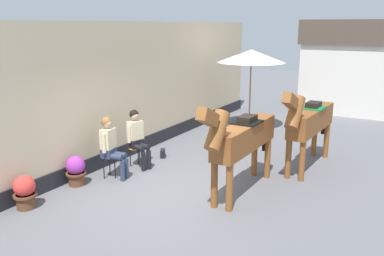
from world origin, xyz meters
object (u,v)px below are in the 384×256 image
object	(u,v)px
seated_visitor_near	(111,144)
satchel_bag	(163,153)
saddled_horse_far	(309,121)
flower_planter_near	(25,191)
saddled_horse_near	(242,138)
flower_planter_middle	(76,170)
seated_visitor_far	(137,136)
cafe_parasol	(251,57)

from	to	relation	value
seated_visitor_near	satchel_bag	bearing A→B (deg)	84.88
seated_visitor_near	saddled_horse_far	size ratio (longest dim) A/B	0.46
flower_planter_near	seated_visitor_near	bearing A→B (deg)	79.93
saddled_horse_near	flower_planter_middle	bearing A→B (deg)	-156.81
saddled_horse_near	satchel_bag	world-z (taller)	saddled_horse_near
seated_visitor_near	seated_visitor_far	distance (m)	0.86
seated_visitor_near	satchel_bag	size ratio (longest dim) A/B	4.96
saddled_horse_near	saddled_horse_far	distance (m)	2.27
flower_planter_near	flower_planter_middle	world-z (taller)	same
flower_planter_near	satchel_bag	xyz separation A→B (m)	(0.51, 3.77, -0.23)
saddled_horse_far	flower_planter_near	distance (m)	6.26
flower_planter_middle	satchel_bag	bearing A→B (deg)	77.89
seated_visitor_near	flower_planter_near	size ratio (longest dim) A/B	2.17
seated_visitor_near	cafe_parasol	world-z (taller)	cafe_parasol
saddled_horse_near	cafe_parasol	bearing A→B (deg)	110.51
cafe_parasol	satchel_bag	bearing A→B (deg)	-103.47
flower_planter_near	flower_planter_middle	distance (m)	1.29
seated_visitor_far	saddled_horse_far	world-z (taller)	saddled_horse_far
flower_planter_near	saddled_horse_near	bearing A→B (deg)	39.94
flower_planter_middle	cafe_parasol	world-z (taller)	cafe_parasol
cafe_parasol	satchel_bag	size ratio (longest dim) A/B	9.21
saddled_horse_far	flower_planter_middle	xyz separation A→B (m)	(-3.96, -3.50, -0.82)
flower_planter_near	seated_visitor_far	bearing A→B (deg)	81.79
seated_visitor_near	cafe_parasol	size ratio (longest dim) A/B	0.54
seated_visitor_far	flower_planter_near	xyz separation A→B (m)	(-0.41, -2.85, -0.44)
saddled_horse_near	saddled_horse_far	world-z (taller)	same
seated_visitor_far	saddled_horse_near	world-z (taller)	saddled_horse_near
cafe_parasol	flower_planter_middle	bearing A→B (deg)	-102.92
saddled_horse_far	cafe_parasol	xyz separation A→B (m)	(-2.55, 2.63, 1.20)
seated_visitor_near	saddled_horse_near	distance (m)	2.92
saddled_horse_near	flower_planter_near	xyz separation A→B (m)	(-3.17, -2.65, -0.82)
seated_visitor_near	saddled_horse_near	world-z (taller)	saddled_horse_near
seated_visitor_far	flower_planter_middle	world-z (taller)	seated_visitor_far
saddled_horse_near	flower_planter_middle	size ratio (longest dim) A/B	4.68
seated_visitor_near	flower_planter_near	distance (m)	2.08
seated_visitor_far	satchel_bag	bearing A→B (deg)	83.67
saddled_horse_far	flower_planter_middle	world-z (taller)	saddled_horse_far
seated_visitor_near	flower_planter_middle	size ratio (longest dim) A/B	2.17
flower_planter_near	flower_planter_middle	bearing A→B (deg)	90.82
saddled_horse_near	flower_planter_middle	xyz separation A→B (m)	(-3.19, -1.37, -0.82)
seated_visitor_near	flower_planter_near	world-z (taller)	seated_visitor_near
seated_visitor_near	flower_planter_middle	bearing A→B (deg)	-117.72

